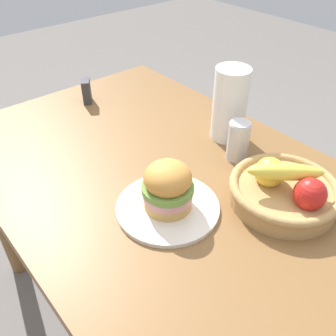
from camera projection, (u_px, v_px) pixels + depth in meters
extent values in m
plane|color=slate|center=(165.00, 313.00, 1.55)|extent=(8.00, 8.00, 0.00)
cube|color=brown|center=(164.00, 178.00, 1.10)|extent=(1.40, 0.90, 0.04)
cylinder|color=brown|center=(143.00, 147.00, 1.90)|extent=(0.07, 0.07, 0.71)
cylinder|color=silver|center=(168.00, 207.00, 0.96)|extent=(0.27, 0.27, 0.01)
cylinder|color=tan|center=(168.00, 201.00, 0.95)|extent=(0.12, 0.12, 0.03)
cylinder|color=pink|center=(168.00, 194.00, 0.94)|extent=(0.13, 0.13, 0.02)
cylinder|color=olive|center=(168.00, 188.00, 0.92)|extent=(0.13, 0.13, 0.02)
ellipsoid|color=gold|center=(168.00, 178.00, 0.90)|extent=(0.12, 0.12, 0.08)
cylinder|color=silver|center=(238.00, 141.00, 1.11)|extent=(0.07, 0.07, 0.12)
cylinder|color=silver|center=(241.00, 123.00, 1.08)|extent=(0.06, 0.06, 0.00)
cylinder|color=tan|center=(283.00, 194.00, 0.98)|extent=(0.28, 0.28, 0.05)
torus|color=tan|center=(285.00, 187.00, 0.96)|extent=(0.29, 0.29, 0.02)
sphere|color=red|center=(310.00, 194.00, 0.90)|extent=(0.08, 0.08, 0.08)
sphere|color=gold|center=(270.00, 172.00, 0.96)|extent=(0.08, 0.08, 0.08)
ellipsoid|color=yellow|center=(285.00, 172.00, 0.92)|extent=(0.17, 0.17, 0.05)
cylinder|color=white|center=(230.00, 104.00, 1.18)|extent=(0.11, 0.11, 0.24)
cube|color=#333338|center=(87.00, 91.00, 1.42)|extent=(0.07, 0.06, 0.09)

